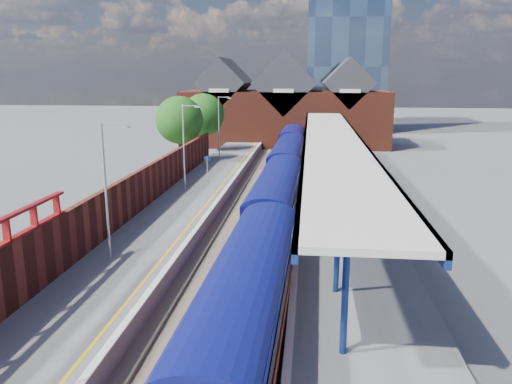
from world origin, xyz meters
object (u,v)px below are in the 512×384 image
Objects in this scene: train at (283,171)px; parked_car_dark at (349,192)px; parked_car_silver at (358,237)px; parked_car_blue at (357,203)px; parked_car_red at (386,222)px; platform_sign at (207,166)px; lamp_post_c at (185,142)px; lamp_post_d at (220,123)px; lamp_post_b at (108,183)px.

parked_car_dark is (5.29, -5.04, -0.56)m from train.
parked_car_silver is 7.97m from parked_car_blue.
train is 15.03m from parked_car_red.
parked_car_dark is 0.87× the size of parked_car_blue.
train is 6.59m from platform_sign.
train is at bearing 20.53° from lamp_post_c.
parked_car_blue is (13.50, -21.37, -3.38)m from lamp_post_d.
lamp_post_c is at bearing -124.26° from platform_sign.
parked_car_blue is (13.50, -5.37, -3.38)m from lamp_post_c.
lamp_post_d is at bearing 6.97° from parked_car_silver.
lamp_post_c is 18.31m from parked_car_red.
lamp_post_d is 22.63m from parked_car_dark.
lamp_post_b reaches higher than platform_sign.
train is 15.37× the size of parked_car_silver.
parked_car_silver reaches higher than parked_car_blue.
parked_car_dark is at bearing -9.06° from lamp_post_c.
platform_sign reaches higher than parked_car_silver.
parked_car_red is (14.69, -26.43, -3.25)m from lamp_post_d.
train reaches higher than parked_car_silver.
platform_sign is (1.36, 18.00, -2.30)m from lamp_post_b.
parked_car_red is (13.33, -12.43, -0.95)m from platform_sign.
train is 8.87m from lamp_post_c.
lamp_post_d is 2.80× the size of platform_sign.
lamp_post_b is at bearing 92.19° from parked_car_red.
lamp_post_d is 1.63× the size of parked_car_silver.
train is at bearing 8.52° from parked_car_red.
parked_car_dark is (13.15, -18.10, -3.43)m from lamp_post_d.
parked_car_silver is (4.96, -16.25, -0.41)m from train.
lamp_post_c is 18.76m from parked_car_silver.
parked_car_red is 1.12× the size of parked_car_dark.
parked_car_silver is 11.22m from parked_car_dark.
parked_car_dark is at bearing 46.61° from lamp_post_b.
lamp_post_b is 1.61× the size of parked_car_red.
platform_sign is at bearing 20.15° from parked_car_silver.
lamp_post_c is at bearing -159.47° from train.
lamp_post_c is 1.81× the size of parked_car_dark.
parked_car_red is (6.84, -13.38, -0.38)m from train.
platform_sign is at bearing 28.43° from parked_car_red.
parked_car_blue is at bearing 167.58° from parked_car_dark.
train is 7.33m from parked_car_dark.
parked_car_dark is 3.29m from parked_car_blue.
lamp_post_c is at bearing 27.27° from parked_car_silver.
parked_car_silver is (12.82, -13.31, -3.29)m from lamp_post_c.
lamp_post_b is 1.00× the size of lamp_post_c.
parked_car_blue is at bearing -57.72° from lamp_post_d.
parked_car_dark is (0.33, 11.21, -0.15)m from parked_car_silver.
lamp_post_c is 3.34m from platform_sign.
platform_sign reaches higher than train.
train is 26.38× the size of platform_sign.
train is 16.99m from parked_car_silver.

